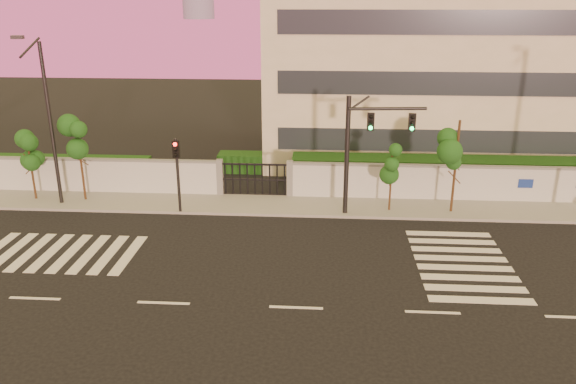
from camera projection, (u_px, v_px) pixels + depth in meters
The scene contains 13 objects.
ground at pixel (296, 308), 20.79m from camera, with size 120.00×120.00×0.00m, color black.
sidewalk at pixel (306, 206), 30.65m from camera, with size 60.00×3.00×0.15m, color gray.
perimeter_wall at pixel (309, 180), 31.73m from camera, with size 60.00×0.36×2.20m.
hedge_row at pixel (328, 171), 34.33m from camera, with size 41.00×4.25×1.80m.
institutional_building at pixel (443, 69), 38.90m from camera, with size 24.40×12.40×12.25m.
road_markings at pixel (264, 261), 24.42m from camera, with size 57.00×7.62×0.02m.
street_tree_b at pixel (30, 152), 30.76m from camera, with size 1.46×1.17×3.84m.
street_tree_c at pixel (79, 143), 30.44m from camera, with size 1.51×1.20×4.59m.
street_tree_d at pixel (392, 164), 29.11m from camera, with size 1.30×1.03×3.68m.
street_tree_e at pixel (458, 146), 28.58m from camera, with size 1.60×1.27×5.03m.
traffic_signal_main at pixel (363, 142), 28.24m from camera, with size 3.98×0.52×6.29m.
traffic_signal_secondary at pixel (177, 167), 28.91m from camera, with size 0.32×0.32×4.10m.
streetlight_west at pixel (48, 117), 29.24m from camera, with size 0.55×2.21×9.19m.
Camera 1 is at (0.92, -18.19, 10.91)m, focal length 35.00 mm.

